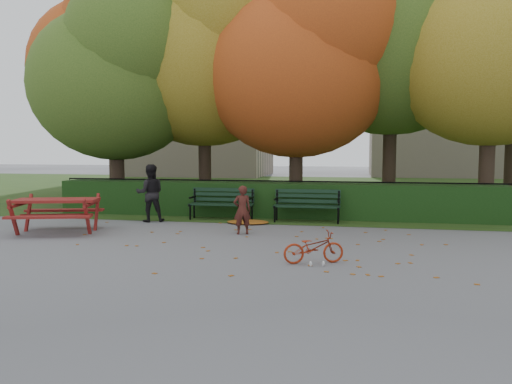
% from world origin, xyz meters
% --- Properties ---
extents(ground, '(90.00, 90.00, 0.00)m').
position_xyz_m(ground, '(0.00, 0.00, 0.00)').
color(ground, slate).
rests_on(ground, ground).
extents(grass_strip, '(90.00, 90.00, 0.00)m').
position_xyz_m(grass_strip, '(0.00, 14.00, 0.01)').
color(grass_strip, '#1F3A14').
rests_on(grass_strip, ground).
extents(building_left, '(10.00, 7.00, 15.00)m').
position_xyz_m(building_left, '(-9.00, 26.00, 7.50)').
color(building_left, '#B6A48C').
rests_on(building_left, ground).
extents(building_right, '(9.00, 6.00, 12.00)m').
position_xyz_m(building_right, '(8.00, 28.00, 6.00)').
color(building_right, '#B6A48C').
rests_on(building_right, ground).
extents(hedge, '(13.00, 0.90, 1.00)m').
position_xyz_m(hedge, '(0.00, 4.50, 0.50)').
color(hedge, black).
rests_on(hedge, ground).
extents(iron_fence, '(14.00, 0.04, 1.02)m').
position_xyz_m(iron_fence, '(0.00, 5.30, 0.54)').
color(iron_fence, black).
rests_on(iron_fence, ground).
extents(tree_a, '(5.88, 5.60, 7.48)m').
position_xyz_m(tree_a, '(-5.19, 5.58, 4.52)').
color(tree_a, '#31241B').
rests_on(tree_a, ground).
extents(tree_b, '(6.72, 6.40, 8.79)m').
position_xyz_m(tree_b, '(-2.44, 6.75, 5.40)').
color(tree_b, '#31241B').
rests_on(tree_b, ground).
extents(tree_c, '(6.30, 6.00, 8.00)m').
position_xyz_m(tree_c, '(0.83, 5.96, 4.82)').
color(tree_c, '#31241B').
rests_on(tree_c, ground).
extents(tree_d, '(7.14, 6.80, 9.58)m').
position_xyz_m(tree_d, '(3.88, 7.23, 5.98)').
color(tree_d, '#31241B').
rests_on(tree_d, ground).
extents(tree_e, '(6.09, 5.80, 8.16)m').
position_xyz_m(tree_e, '(6.52, 5.77, 5.08)').
color(tree_e, '#31241B').
rests_on(tree_e, ground).
extents(tree_f, '(6.93, 6.60, 9.19)m').
position_xyz_m(tree_f, '(-7.13, 9.24, 5.69)').
color(tree_f, '#31241B').
rests_on(tree_f, ground).
extents(bench_left, '(1.80, 0.57, 0.88)m').
position_xyz_m(bench_left, '(-1.30, 3.70, 0.52)').
color(bench_left, black).
rests_on(bench_left, ground).
extents(bench_right, '(1.80, 0.57, 0.88)m').
position_xyz_m(bench_right, '(1.10, 3.70, 0.52)').
color(bench_right, black).
rests_on(bench_right, ground).
extents(picnic_table, '(2.24, 1.98, 0.92)m').
position_xyz_m(picnic_table, '(-4.58, 0.79, 0.63)').
color(picnic_table, maroon).
rests_on(picnic_table, ground).
extents(leaf_pile, '(1.20, 0.88, 0.08)m').
position_xyz_m(leaf_pile, '(-0.43, 3.11, 0.04)').
color(leaf_pile, brown).
rests_on(leaf_pile, ground).
extents(leaf_scatter, '(9.00, 5.70, 0.01)m').
position_xyz_m(leaf_scatter, '(0.00, 0.30, 0.01)').
color(leaf_scatter, brown).
rests_on(leaf_scatter, ground).
extents(child, '(0.49, 0.41, 1.14)m').
position_xyz_m(child, '(-0.20, 1.44, 0.57)').
color(child, '#451C16').
rests_on(child, ground).
extents(adult, '(0.94, 0.85, 1.57)m').
position_xyz_m(adult, '(-3.11, 2.90, 0.78)').
color(adult, black).
rests_on(adult, ground).
extents(bicycle, '(1.14, 0.73, 0.56)m').
position_xyz_m(bicycle, '(1.67, -1.21, 0.28)').
color(bicycle, maroon).
rests_on(bicycle, ground).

